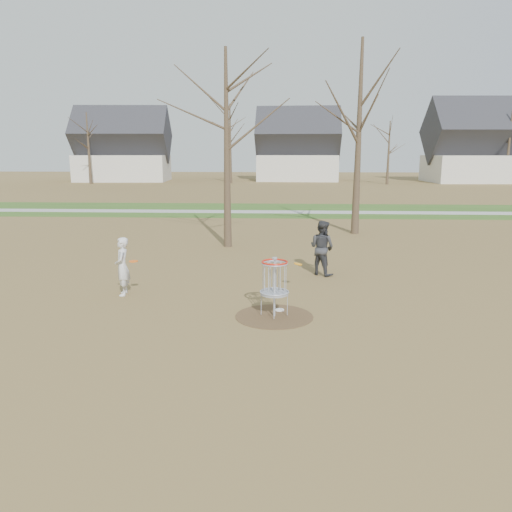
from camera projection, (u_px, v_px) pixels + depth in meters
The scene contains 11 objects.
ground at pixel (274, 316), 11.46m from camera, with size 160.00×160.00×0.00m, color brown.
green_band at pixel (280, 210), 31.98m from camera, with size 160.00×8.00×0.01m, color #2D5119.
footpath at pixel (280, 212), 31.00m from camera, with size 160.00×1.50×0.01m, color #9E9E99.
dirt_circle at pixel (274, 316), 11.46m from camera, with size 1.80×1.80×0.01m, color #47331E.
player_standing at pixel (122, 266), 13.03m from camera, with size 0.56×0.37×1.54m, color silver.
player_throwing at pixel (322, 248), 15.17m from camera, with size 0.82×0.64×1.68m, color #323337.
disc_grounded at pixel (279, 310), 11.87m from camera, with size 0.22×0.22×0.02m, color white.
discs_in_play at pixel (222, 263), 13.07m from camera, with size 4.44×1.10×0.26m.
disc_golf_basket at pixel (274, 278), 11.27m from camera, with size 0.64×0.64×1.35m.
bare_trees at pixel (301, 133), 45.23m from camera, with size 52.62×44.98×9.00m.
houses_row at pixel (317, 153), 61.86m from camera, with size 56.51×10.01×7.26m.
Camera 1 is at (0.17, -10.94, 3.73)m, focal length 35.00 mm.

